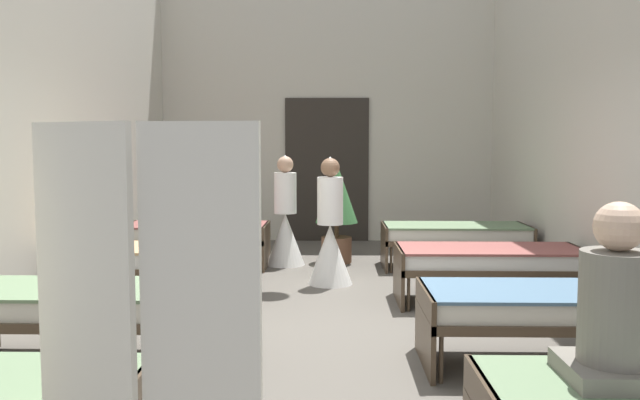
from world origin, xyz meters
name	(u,v)px	position (x,y,z in m)	size (l,w,h in m)	color
ground_plane	(321,333)	(0.00, 0.00, -0.05)	(6.13, 11.13, 0.10)	#59544C
room_shell	(323,65)	(0.00, 1.20, 2.45)	(5.93, 10.73, 4.89)	beige
bed_left_row_1	(87,305)	(-1.71, -0.95, 0.44)	(1.90, 0.84, 0.57)	#473828
bed_right_row_1	(553,307)	(1.71, -0.95, 0.44)	(1.90, 0.84, 0.57)	#473828
bed_left_row_2	(157,259)	(-1.71, 0.95, 0.44)	(1.90, 0.84, 0.57)	#473828
bed_right_row_2	(490,261)	(1.71, 0.95, 0.44)	(1.90, 0.84, 0.57)	#473828
bed_left_row_3	(196,234)	(-1.71, 2.85, 0.44)	(1.90, 0.84, 0.57)	#473828
bed_right_row_3	(455,235)	(1.71, 2.85, 0.44)	(1.90, 0.84, 0.57)	#473828
nurse_near_aisle	(330,239)	(0.07, 1.82, 0.53)	(0.52, 0.52, 1.49)	white
nurse_mid_aisle	(285,226)	(-0.54, 3.01, 0.53)	(0.52, 0.52, 1.49)	white
patient_seated_primary	(616,315)	(1.36, -2.76, 0.87)	(0.44, 0.44, 0.80)	slate
patient_seated_secondary	(222,202)	(-1.36, 2.82, 0.87)	(0.44, 0.44, 0.80)	#515B70
potted_plant	(337,203)	(0.15, 3.21, 0.83)	(0.58, 0.58, 1.39)	brown
privacy_screen	(83,367)	(-0.76, -3.42, 0.85)	(1.22, 0.30, 1.70)	silver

